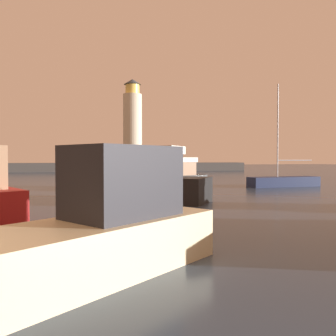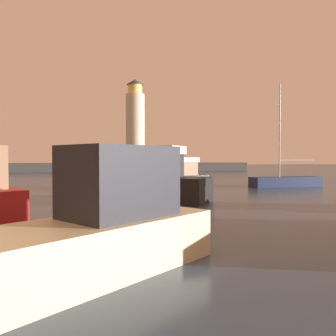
# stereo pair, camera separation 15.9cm
# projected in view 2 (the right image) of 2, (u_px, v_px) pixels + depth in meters

# --- Properties ---
(ground_plane) EXTENTS (220.00, 220.00, 0.00)m
(ground_plane) POSITION_uv_depth(u_px,v_px,m) (113.00, 184.00, 36.40)
(ground_plane) COLOR #2D3D51
(breakwater) EXTENTS (63.39, 4.61, 1.77)m
(breakwater) POSITION_uv_depth(u_px,v_px,m) (101.00, 167.00, 71.39)
(breakwater) COLOR #423F3D
(breakwater) RESTS_ON ground_plane
(lighthouse) EXTENTS (3.95, 3.95, 17.62)m
(lighthouse) POSITION_uv_depth(u_px,v_px,m) (135.00, 123.00, 72.73)
(lighthouse) COLOR beige
(lighthouse) RESTS_ON breakwater
(motorboat_0) EXTENTS (7.70, 5.22, 3.06)m
(motorboat_0) POSITION_uv_depth(u_px,v_px,m) (169.00, 179.00, 28.98)
(motorboat_0) COLOR black
(motorboat_0) RESTS_ON ground_plane
(motorboat_4) EXTENTS (8.62, 7.44, 3.86)m
(motorboat_4) POSITION_uv_depth(u_px,v_px,m) (137.00, 183.00, 21.88)
(motorboat_4) COLOR black
(motorboat_4) RESTS_ON ground_plane
(motorboat_6) EXTENTS (7.83, 6.59, 3.34)m
(motorboat_6) POSITION_uv_depth(u_px,v_px,m) (54.00, 241.00, 7.05)
(motorboat_6) COLOR beige
(motorboat_6) RESTS_ON ground_plane
(sailboat_moored) EXTENTS (7.10, 2.13, 9.60)m
(sailboat_moored) POSITION_uv_depth(u_px,v_px,m) (286.00, 181.00, 32.40)
(sailboat_moored) COLOR #1E284C
(sailboat_moored) RESTS_ON ground_plane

